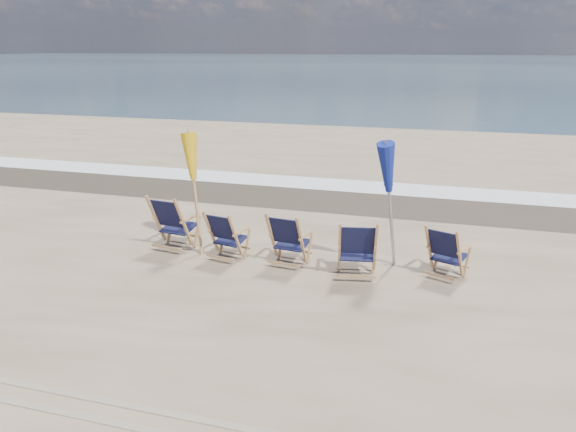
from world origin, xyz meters
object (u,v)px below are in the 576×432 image
at_px(beach_chair_0, 183,225).
at_px(beach_chair_3, 375,251).
at_px(umbrella_yellow, 194,163).
at_px(umbrella_blue, 393,169).
at_px(beach_chair_2, 301,242).
at_px(beach_chair_1, 235,238).
at_px(beach_chair_4, 459,256).

relative_size(beach_chair_0, beach_chair_3, 1.06).
relative_size(beach_chair_0, umbrella_yellow, 0.50).
xyz_separation_m(beach_chair_3, umbrella_blue, (0.15, 0.55, 1.26)).
height_order(beach_chair_2, beach_chair_3, beach_chair_3).
distance_m(beach_chair_0, beach_chair_1, 1.13).
bearing_deg(beach_chair_3, beach_chair_1, -12.34).
height_order(beach_chair_1, umbrella_blue, umbrella_blue).
relative_size(beach_chair_3, umbrella_blue, 0.45).
bearing_deg(umbrella_blue, beach_chair_2, -162.83).
relative_size(beach_chair_2, beach_chair_4, 1.07).
xyz_separation_m(beach_chair_2, umbrella_yellow, (-2.09, 0.31, 1.19)).
relative_size(beach_chair_2, beach_chair_3, 0.96).
bearing_deg(beach_chair_2, beach_chair_4, -169.01).
relative_size(beach_chair_1, beach_chair_2, 0.94).
distance_m(beach_chair_0, beach_chair_2, 2.30).
height_order(beach_chair_1, beach_chair_3, beach_chair_3).
height_order(beach_chair_3, umbrella_yellow, umbrella_yellow).
relative_size(beach_chair_3, beach_chair_4, 1.11).
bearing_deg(umbrella_blue, beach_chair_3, -105.50).
xyz_separation_m(beach_chair_3, umbrella_yellow, (-3.38, 0.42, 1.17)).
bearing_deg(umbrella_yellow, beach_chair_0, -141.51).
height_order(umbrella_yellow, umbrella_blue, umbrella_blue).
height_order(beach_chair_2, beach_chair_4, beach_chair_2).
bearing_deg(umbrella_blue, beach_chair_0, -175.48).
distance_m(beach_chair_3, beach_chair_4, 1.35).
height_order(beach_chair_3, beach_chair_4, beach_chair_3).
distance_m(beach_chair_1, beach_chair_2, 1.19).
relative_size(beach_chair_3, umbrella_yellow, 0.47).
xyz_separation_m(beach_chair_2, beach_chair_3, (1.28, -0.11, 0.02)).
xyz_separation_m(beach_chair_0, umbrella_blue, (3.73, 0.29, 1.23)).
xyz_separation_m(beach_chair_1, beach_chair_2, (1.19, 0.05, 0.03)).
bearing_deg(beach_chair_1, beach_chair_3, -170.10).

